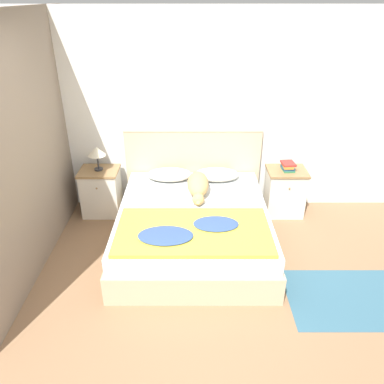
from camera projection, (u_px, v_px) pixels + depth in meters
ground_plane at (180, 313)px, 3.51m from camera, size 16.00×16.00×0.00m
wall_back at (183, 115)px, 4.79m from camera, size 9.00×0.06×2.55m
wall_side_left at (29, 145)px, 3.84m from camera, size 0.06×3.10×2.55m
bed at (192, 228)px, 4.33m from camera, size 1.72×1.95×0.52m
headboard at (192, 167)px, 5.06m from camera, size 1.80×0.06×1.12m
nightstand_left at (100, 192)px, 4.98m from camera, size 0.51×0.43×0.63m
nightstand_right at (283, 191)px, 4.99m from camera, size 0.51×0.43×0.63m
pillow_left at (168, 174)px, 4.83m from camera, size 0.58×0.36×0.13m
pillow_right at (215, 174)px, 4.83m from camera, size 0.58×0.36×0.13m
quilt at (191, 231)px, 3.74m from camera, size 1.54×0.85×0.08m
dog at (197, 185)px, 4.47m from camera, size 0.26×0.75×0.23m
book_stack at (286, 166)px, 4.83m from camera, size 0.18×0.23×0.10m
table_lamp at (95, 152)px, 4.73m from camera, size 0.23×0.23×0.31m
rug at (352, 298)px, 3.68m from camera, size 1.29×0.84×0.00m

